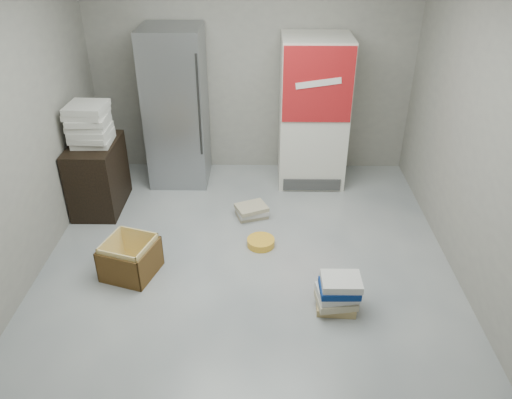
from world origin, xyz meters
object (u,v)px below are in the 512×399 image
object	(u,v)px
coke_cooler	(313,112)
wood_shelf	(98,176)
steel_fridge	(177,108)
phonebook_stack_main	(338,294)
cardboard_box	(130,260)

from	to	relation	value
coke_cooler	wood_shelf	world-z (taller)	coke_cooler
steel_fridge	phonebook_stack_main	bearing A→B (deg)	-54.97
phonebook_stack_main	coke_cooler	bearing A→B (deg)	90.80
steel_fridge	cardboard_box	world-z (taller)	steel_fridge
cardboard_box	coke_cooler	bearing A→B (deg)	64.03
steel_fridge	wood_shelf	distance (m)	1.23
coke_cooler	wood_shelf	size ratio (longest dim) A/B	2.25
phonebook_stack_main	wood_shelf	bearing A→B (deg)	145.62
coke_cooler	cardboard_box	world-z (taller)	coke_cooler
steel_fridge	cardboard_box	size ratio (longest dim) A/B	3.32
steel_fridge	phonebook_stack_main	world-z (taller)	steel_fridge
coke_cooler	cardboard_box	bearing A→B (deg)	-133.46
steel_fridge	coke_cooler	world-z (taller)	steel_fridge
wood_shelf	phonebook_stack_main	size ratio (longest dim) A/B	2.10
steel_fridge	coke_cooler	size ratio (longest dim) A/B	1.06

